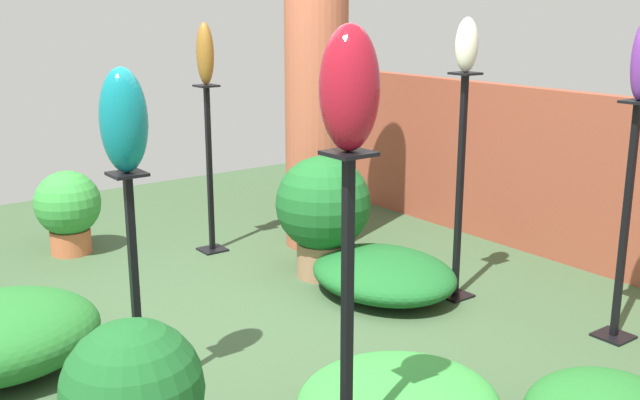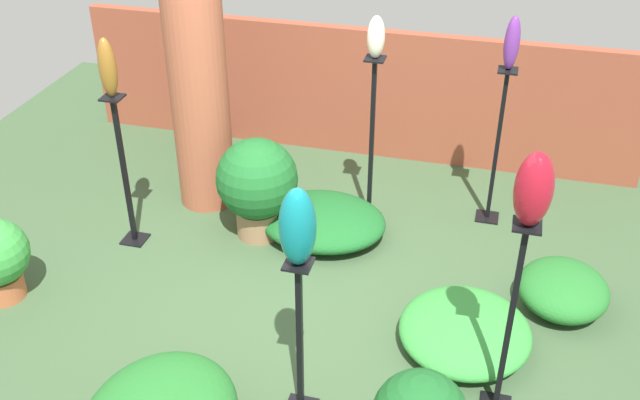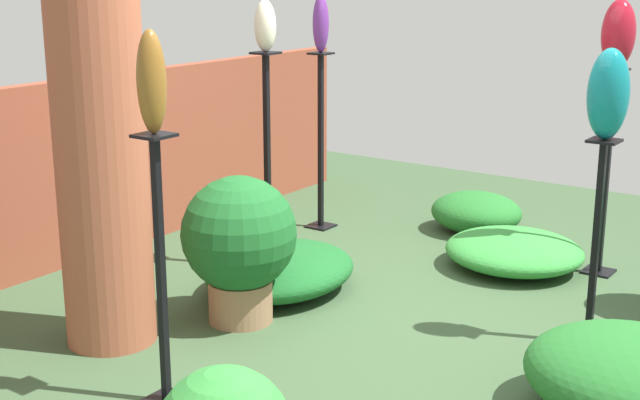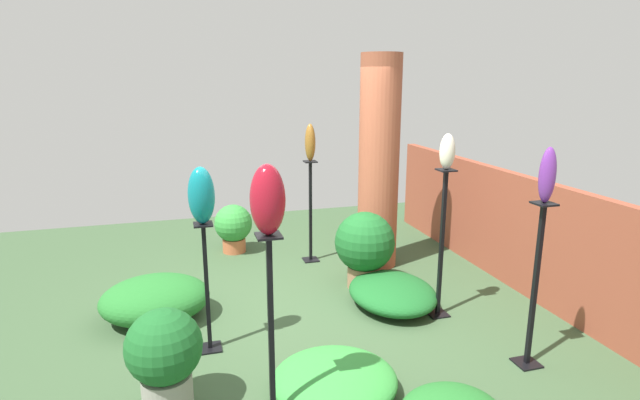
{
  "view_description": "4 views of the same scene",
  "coord_description": "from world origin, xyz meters",
  "px_view_note": "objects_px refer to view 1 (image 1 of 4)",
  "views": [
    {
      "loc": [
        3.71,
        -2.32,
        1.93
      ],
      "look_at": [
        0.14,
        0.36,
        0.77
      ],
      "focal_mm": 42.0,
      "sensor_mm": 36.0,
      "label": 1
    },
    {
      "loc": [
        1.42,
        -4.23,
        3.72
      ],
      "look_at": [
        0.24,
        0.24,
        0.81
      ],
      "focal_mm": 42.0,
      "sensor_mm": 36.0,
      "label": 2
    },
    {
      "loc": [
        -4.29,
        -2.47,
        2.09
      ],
      "look_at": [
        -0.23,
        0.4,
        0.77
      ],
      "focal_mm": 50.0,
      "sensor_mm": 36.0,
      "label": 3
    },
    {
      "loc": [
        4.6,
        -1.18,
        2.39
      ],
      "look_at": [
        -0.09,
        0.19,
        1.18
      ],
      "focal_mm": 28.0,
      "sensor_mm": 36.0,
      "label": 4
    }
  ],
  "objects_px": {
    "art_vase_ivory": "(467,45)",
    "art_vase_bronze": "(205,54)",
    "pedestal_bronze": "(210,176)",
    "art_vase_ruby": "(349,88)",
    "pedestal_violet": "(624,233)",
    "potted_plant_front_right": "(68,208)",
    "art_vase_teal": "(124,120)",
    "pedestal_teal": "(136,301)",
    "brick_pillar": "(316,84)",
    "pedestal_ivory": "(459,196)",
    "potted_plant_walkway_edge": "(323,209)",
    "pedestal_ruby": "(347,347)"
  },
  "relations": [
    {
      "from": "art_vase_ruby",
      "to": "pedestal_violet",
      "type": "bearing_deg",
      "value": 95.37
    },
    {
      "from": "pedestal_teal",
      "to": "art_vase_teal",
      "type": "height_order",
      "value": "art_vase_teal"
    },
    {
      "from": "pedestal_teal",
      "to": "pedestal_ruby",
      "type": "distance_m",
      "value": 1.27
    },
    {
      "from": "pedestal_ivory",
      "to": "pedestal_violet",
      "type": "xyz_separation_m",
      "value": [
        1.03,
        0.28,
        -0.05
      ]
    },
    {
      "from": "art_vase_teal",
      "to": "art_vase_ruby",
      "type": "bearing_deg",
      "value": 15.82
    },
    {
      "from": "art_vase_ivory",
      "to": "art_vase_teal",
      "type": "xyz_separation_m",
      "value": [
        0.03,
        -2.3,
        -0.27
      ]
    },
    {
      "from": "pedestal_teal",
      "to": "brick_pillar",
      "type": "bearing_deg",
      "value": 124.51
    },
    {
      "from": "art_vase_ivory",
      "to": "art_vase_bronze",
      "type": "distance_m",
      "value": 2.06
    },
    {
      "from": "pedestal_bronze",
      "to": "art_vase_teal",
      "type": "distance_m",
      "value": 2.53
    },
    {
      "from": "art_vase_ruby",
      "to": "brick_pillar",
      "type": "bearing_deg",
      "value": 145.41
    },
    {
      "from": "pedestal_teal",
      "to": "art_vase_teal",
      "type": "xyz_separation_m",
      "value": [
        -0.0,
        0.0,
        0.88
      ]
    },
    {
      "from": "pedestal_bronze",
      "to": "art_vase_ruby",
      "type": "relative_size",
      "value": 2.99
    },
    {
      "from": "pedestal_ivory",
      "to": "art_vase_bronze",
      "type": "bearing_deg",
      "value": -155.68
    },
    {
      "from": "potted_plant_walkway_edge",
      "to": "pedestal_ruby",
      "type": "bearing_deg",
      "value": -35.05
    },
    {
      "from": "pedestal_violet",
      "to": "art_vase_ivory",
      "type": "distance_m",
      "value": 1.49
    },
    {
      "from": "pedestal_ruby",
      "to": "art_vase_ivory",
      "type": "distance_m",
      "value": 2.54
    },
    {
      "from": "pedestal_violet",
      "to": "pedestal_bronze",
      "type": "relative_size",
      "value": 1.06
    },
    {
      "from": "pedestal_violet",
      "to": "pedestal_teal",
      "type": "height_order",
      "value": "pedestal_violet"
    },
    {
      "from": "art_vase_ivory",
      "to": "pedestal_ivory",
      "type": "bearing_deg",
      "value": 0.0
    },
    {
      "from": "pedestal_bronze",
      "to": "art_vase_bronze",
      "type": "height_order",
      "value": "art_vase_bronze"
    },
    {
      "from": "pedestal_bronze",
      "to": "potted_plant_front_right",
      "type": "distance_m",
      "value": 1.16
    },
    {
      "from": "pedestal_bronze",
      "to": "potted_plant_front_right",
      "type": "bearing_deg",
      "value": -123.75
    },
    {
      "from": "art_vase_bronze",
      "to": "potted_plant_front_right",
      "type": "bearing_deg",
      "value": -123.75
    },
    {
      "from": "pedestal_violet",
      "to": "pedestal_ruby",
      "type": "distance_m",
      "value": 2.25
    },
    {
      "from": "art_vase_bronze",
      "to": "art_vase_ruby",
      "type": "bearing_deg",
      "value": -19.61
    },
    {
      "from": "pedestal_ivory",
      "to": "pedestal_ruby",
      "type": "height_order",
      "value": "pedestal_ivory"
    },
    {
      "from": "art_vase_ivory",
      "to": "art_vase_ruby",
      "type": "bearing_deg",
      "value": -57.62
    },
    {
      "from": "art_vase_teal",
      "to": "potted_plant_front_right",
      "type": "height_order",
      "value": "art_vase_teal"
    },
    {
      "from": "art_vase_ivory",
      "to": "art_vase_bronze",
      "type": "height_order",
      "value": "art_vase_ivory"
    },
    {
      "from": "pedestal_bronze",
      "to": "art_vase_ruby",
      "type": "height_order",
      "value": "art_vase_ruby"
    },
    {
      "from": "brick_pillar",
      "to": "pedestal_ivory",
      "type": "distance_m",
      "value": 1.64
    },
    {
      "from": "art_vase_teal",
      "to": "art_vase_bronze",
      "type": "bearing_deg",
      "value": 142.62
    },
    {
      "from": "pedestal_teal",
      "to": "art_vase_ivory",
      "type": "distance_m",
      "value": 2.58
    },
    {
      "from": "pedestal_teal",
      "to": "potted_plant_front_right",
      "type": "relative_size",
      "value": 1.75
    },
    {
      "from": "pedestal_ivory",
      "to": "art_vase_teal",
      "type": "bearing_deg",
      "value": -89.29
    },
    {
      "from": "art_vase_bronze",
      "to": "art_vase_ruby",
      "type": "xyz_separation_m",
      "value": [
        3.12,
        -1.11,
        0.07
      ]
    },
    {
      "from": "pedestal_violet",
      "to": "pedestal_ruby",
      "type": "xyz_separation_m",
      "value": [
        0.21,
        -2.24,
        0.0
      ]
    },
    {
      "from": "pedestal_teal",
      "to": "art_vase_ruby",
      "type": "height_order",
      "value": "art_vase_ruby"
    },
    {
      "from": "pedestal_bronze",
      "to": "art_vase_bronze",
      "type": "relative_size",
      "value": 2.85
    },
    {
      "from": "art_vase_ivory",
      "to": "pedestal_teal",
      "type": "bearing_deg",
      "value": -89.29
    },
    {
      "from": "art_vase_ivory",
      "to": "art_vase_ruby",
      "type": "xyz_separation_m",
      "value": [
        1.24,
        -1.96,
        -0.04
      ]
    },
    {
      "from": "potted_plant_walkway_edge",
      "to": "art_vase_teal",
      "type": "bearing_deg",
      "value": -63.77
    },
    {
      "from": "pedestal_bronze",
      "to": "art_vase_ruby",
      "type": "bearing_deg",
      "value": -19.61
    },
    {
      "from": "pedestal_ivory",
      "to": "art_vase_ruby",
      "type": "bearing_deg",
      "value": -57.62
    },
    {
      "from": "pedestal_bronze",
      "to": "pedestal_violet",
      "type": "bearing_deg",
      "value": 21.14
    },
    {
      "from": "art_vase_teal",
      "to": "potted_plant_front_right",
      "type": "relative_size",
      "value": 0.73
    },
    {
      "from": "potted_plant_walkway_edge",
      "to": "pedestal_teal",
      "type": "bearing_deg",
      "value": -63.77
    },
    {
      "from": "pedestal_teal",
      "to": "potted_plant_front_right",
      "type": "bearing_deg",
      "value": 168.51
    },
    {
      "from": "pedestal_teal",
      "to": "art_vase_bronze",
      "type": "distance_m",
      "value": 2.61
    },
    {
      "from": "pedestal_ruby",
      "to": "potted_plant_front_right",
      "type": "relative_size",
      "value": 2.11
    }
  ]
}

